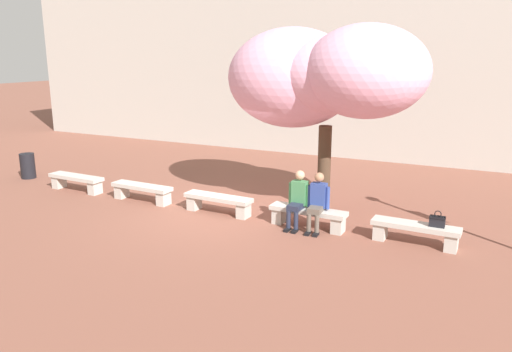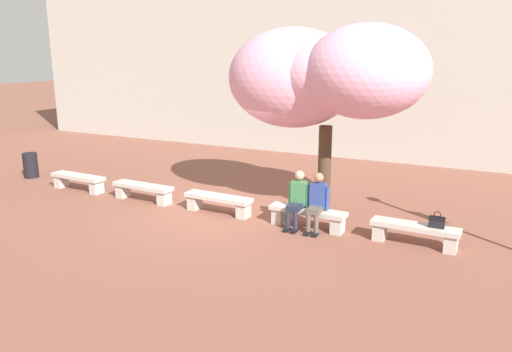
{
  "view_description": "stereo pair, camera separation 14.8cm",
  "coord_description": "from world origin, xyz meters",
  "px_view_note": "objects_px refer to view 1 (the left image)",
  "views": [
    {
      "loc": [
        5.93,
        -10.07,
        3.86
      ],
      "look_at": [
        0.93,
        0.2,
        1.0
      ],
      "focal_mm": 35.0,
      "sensor_mm": 36.0,
      "label": 1
    },
    {
      "loc": [
        6.07,
        -10.0,
        3.86
      ],
      "look_at": [
        0.93,
        0.2,
        1.0
      ],
      "focal_mm": 35.0,
      "sensor_mm": 36.0,
      "label": 2
    }
  ],
  "objects_px": {
    "stone_bench_east_end": "(415,231)",
    "person_seated_left": "(298,197)",
    "stone_bench_center": "(218,201)",
    "stone_bench_near_east": "(308,215)",
    "person_seated_right": "(317,200)",
    "handbag": "(437,221)",
    "trash_bin": "(28,166)",
    "cherry_tree_main": "(322,76)",
    "stone_bench_near_west": "(142,190)",
    "stone_bench_west_end": "(76,180)"
  },
  "relations": [
    {
      "from": "stone_bench_east_end",
      "to": "handbag",
      "type": "relative_size",
      "value": 5.23
    },
    {
      "from": "stone_bench_east_end",
      "to": "trash_bin",
      "type": "xyz_separation_m",
      "value": [
        -11.78,
        0.44,
        0.09
      ]
    },
    {
      "from": "stone_bench_near_west",
      "to": "person_seated_right",
      "type": "relative_size",
      "value": 1.37
    },
    {
      "from": "person_seated_right",
      "to": "trash_bin",
      "type": "xyz_separation_m",
      "value": [
        -9.68,
        0.5,
        -0.31
      ]
    },
    {
      "from": "stone_bench_near_west",
      "to": "stone_bench_near_east",
      "type": "height_order",
      "value": "same"
    },
    {
      "from": "person_seated_left",
      "to": "stone_bench_east_end",
      "type": "bearing_deg",
      "value": 1.2
    },
    {
      "from": "trash_bin",
      "to": "stone_bench_east_end",
      "type": "bearing_deg",
      "value": -2.15
    },
    {
      "from": "stone_bench_east_end",
      "to": "person_seated_right",
      "type": "xyz_separation_m",
      "value": [
        -2.1,
        -0.05,
        0.4
      ]
    },
    {
      "from": "stone_bench_west_end",
      "to": "stone_bench_near_west",
      "type": "xyz_separation_m",
      "value": [
        2.33,
        0.0,
        0.0
      ]
    },
    {
      "from": "stone_bench_center",
      "to": "stone_bench_near_east",
      "type": "bearing_deg",
      "value": 0.0
    },
    {
      "from": "person_seated_right",
      "to": "person_seated_left",
      "type": "bearing_deg",
      "value": -179.99
    },
    {
      "from": "stone_bench_west_end",
      "to": "stone_bench_east_end",
      "type": "bearing_deg",
      "value": 0.0
    },
    {
      "from": "handbag",
      "to": "trash_bin",
      "type": "xyz_separation_m",
      "value": [
        -12.18,
        0.45,
        -0.19
      ]
    },
    {
      "from": "stone_bench_center",
      "to": "stone_bench_near_east",
      "type": "relative_size",
      "value": 1.0
    },
    {
      "from": "person_seated_right",
      "to": "cherry_tree_main",
      "type": "relative_size",
      "value": 0.26
    },
    {
      "from": "person_seated_right",
      "to": "handbag",
      "type": "relative_size",
      "value": 3.81
    },
    {
      "from": "stone_bench_east_end",
      "to": "person_seated_right",
      "type": "distance_m",
      "value": 2.13
    },
    {
      "from": "person_seated_left",
      "to": "stone_bench_near_east",
      "type": "bearing_deg",
      "value": 13.25
    },
    {
      "from": "stone_bench_east_end",
      "to": "trash_bin",
      "type": "bearing_deg",
      "value": 177.85
    },
    {
      "from": "stone_bench_near_west",
      "to": "stone_bench_center",
      "type": "relative_size",
      "value": 1.0
    },
    {
      "from": "person_seated_left",
      "to": "trash_bin",
      "type": "height_order",
      "value": "person_seated_left"
    },
    {
      "from": "handbag",
      "to": "cherry_tree_main",
      "type": "bearing_deg",
      "value": 156.21
    },
    {
      "from": "person_seated_left",
      "to": "person_seated_right",
      "type": "height_order",
      "value": "same"
    },
    {
      "from": "stone_bench_center",
      "to": "cherry_tree_main",
      "type": "xyz_separation_m",
      "value": [
        2.13,
        1.29,
        3.0
      ]
    },
    {
      "from": "person_seated_left",
      "to": "trash_bin",
      "type": "bearing_deg",
      "value": 176.92
    },
    {
      "from": "stone_bench_near_east",
      "to": "person_seated_left",
      "type": "xyz_separation_m",
      "value": [
        -0.23,
        -0.05,
        0.4
      ]
    },
    {
      "from": "stone_bench_east_end",
      "to": "handbag",
      "type": "distance_m",
      "value": 0.49
    },
    {
      "from": "stone_bench_center",
      "to": "cherry_tree_main",
      "type": "distance_m",
      "value": 3.9
    },
    {
      "from": "stone_bench_near_east",
      "to": "trash_bin",
      "type": "bearing_deg",
      "value": 177.32
    },
    {
      "from": "stone_bench_center",
      "to": "stone_bench_near_east",
      "type": "height_order",
      "value": "same"
    },
    {
      "from": "person_seated_right",
      "to": "stone_bench_near_east",
      "type": "bearing_deg",
      "value": 166.88
    },
    {
      "from": "cherry_tree_main",
      "to": "trash_bin",
      "type": "bearing_deg",
      "value": -174.77
    },
    {
      "from": "stone_bench_center",
      "to": "person_seated_right",
      "type": "height_order",
      "value": "person_seated_right"
    },
    {
      "from": "person_seated_left",
      "to": "handbag",
      "type": "relative_size",
      "value": 3.81
    },
    {
      "from": "stone_bench_near_east",
      "to": "person_seated_left",
      "type": "height_order",
      "value": "person_seated_left"
    },
    {
      "from": "trash_bin",
      "to": "stone_bench_center",
      "type": "bearing_deg",
      "value": -3.56
    },
    {
      "from": "cherry_tree_main",
      "to": "stone_bench_west_end",
      "type": "bearing_deg",
      "value": -169.23
    },
    {
      "from": "stone_bench_center",
      "to": "handbag",
      "type": "relative_size",
      "value": 5.23
    },
    {
      "from": "stone_bench_near_east",
      "to": "person_seated_right",
      "type": "bearing_deg",
      "value": -13.12
    },
    {
      "from": "handbag",
      "to": "trash_bin",
      "type": "bearing_deg",
      "value": 177.9
    },
    {
      "from": "stone_bench_near_east",
      "to": "person_seated_left",
      "type": "bearing_deg",
      "value": -166.75
    },
    {
      "from": "stone_bench_near_west",
      "to": "person_seated_left",
      "type": "relative_size",
      "value": 1.37
    },
    {
      "from": "stone_bench_near_west",
      "to": "cherry_tree_main",
      "type": "xyz_separation_m",
      "value": [
        4.45,
        1.29,
        3.0
      ]
    },
    {
      "from": "stone_bench_east_end",
      "to": "stone_bench_center",
      "type": "bearing_deg",
      "value": -180.0
    },
    {
      "from": "stone_bench_center",
      "to": "person_seated_left",
      "type": "relative_size",
      "value": 1.37
    },
    {
      "from": "stone_bench_east_end",
      "to": "person_seated_left",
      "type": "bearing_deg",
      "value": -178.8
    },
    {
      "from": "handbag",
      "to": "trash_bin",
      "type": "height_order",
      "value": "handbag"
    },
    {
      "from": "stone_bench_west_end",
      "to": "person_seated_right",
      "type": "distance_m",
      "value": 7.22
    },
    {
      "from": "stone_bench_near_west",
      "to": "stone_bench_near_east",
      "type": "relative_size",
      "value": 1.0
    },
    {
      "from": "stone_bench_east_end",
      "to": "person_seated_right",
      "type": "bearing_deg",
      "value": -178.54
    }
  ]
}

